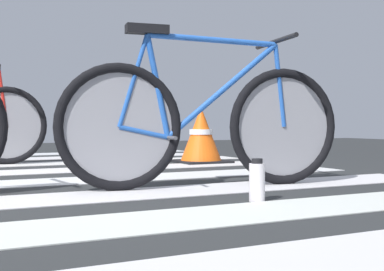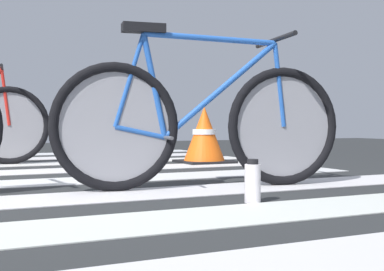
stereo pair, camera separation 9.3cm
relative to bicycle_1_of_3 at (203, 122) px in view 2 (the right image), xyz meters
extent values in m
cube|color=#282A2C|center=(-0.98, 0.41, -0.40)|extent=(18.00, 14.00, 0.02)
cube|color=silver|center=(-0.86, -0.83, -0.38)|extent=(5.20, 0.44, 0.00)
cube|color=silver|center=(-1.06, -0.08, -0.38)|extent=(5.20, 0.44, 0.00)
torus|color=black|center=(-0.50, 0.08, -0.03)|extent=(0.72, 0.16, 0.72)
torus|color=black|center=(0.51, -0.08, -0.03)|extent=(0.72, 0.16, 0.72)
cylinder|color=gray|center=(-0.50, 0.08, -0.03)|extent=(0.60, 0.10, 0.61)
cylinder|color=gray|center=(0.51, -0.08, -0.03)|extent=(0.60, 0.10, 0.61)
cylinder|color=#2458B3|center=(0.05, -0.01, 0.48)|extent=(0.80, 0.15, 0.05)
cylinder|color=#2458B3|center=(0.11, -0.02, 0.19)|extent=(0.70, 0.14, 0.59)
cylinder|color=#2458B3|center=(-0.28, 0.04, 0.20)|extent=(0.16, 0.06, 0.59)
cylinder|color=#2458B3|center=(-0.36, 0.05, -0.06)|extent=(0.29, 0.07, 0.09)
cylinder|color=#2458B3|center=(-0.42, 0.06, 0.23)|extent=(0.19, 0.05, 0.53)
cylinder|color=#2458B3|center=(0.48, -0.07, 0.22)|extent=(0.09, 0.04, 0.50)
cube|color=black|center=(-0.34, 0.05, 0.52)|extent=(0.25, 0.12, 0.05)
cylinder|color=black|center=(0.45, -0.07, 0.49)|extent=(0.11, 0.52, 0.03)
cylinder|color=#4C4C51|center=(-0.22, 0.03, -0.09)|extent=(0.07, 0.34, 0.02)
torus|color=black|center=(-0.85, 2.29, -0.03)|extent=(0.72, 0.12, 0.72)
cylinder|color=gray|center=(-0.85, 2.29, -0.03)|extent=(0.61, 0.06, 0.61)
cylinder|color=red|center=(-0.88, 2.29, 0.22)|extent=(0.09, 0.04, 0.50)
cylinder|color=black|center=(-0.91, 2.30, 0.49)|extent=(0.08, 0.52, 0.03)
cylinder|color=silver|center=(-0.02, -0.58, -0.29)|extent=(0.08, 0.08, 0.18)
cylinder|color=black|center=(-0.02, -0.58, -0.19)|extent=(0.05, 0.05, 0.02)
cube|color=black|center=(0.85, 1.71, -0.37)|extent=(0.47, 0.47, 0.02)
cone|color=#EA5B14|center=(0.85, 1.71, -0.12)|extent=(0.41, 0.41, 0.54)
cylinder|color=white|center=(0.85, 1.71, -0.09)|extent=(0.22, 0.22, 0.05)
camera|label=1|loc=(-1.40, -2.66, -0.01)|focal=48.03mm
camera|label=2|loc=(-1.30, -2.66, -0.01)|focal=48.03mm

